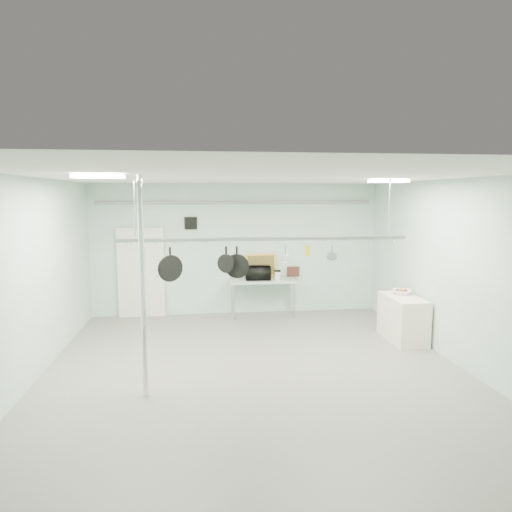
{
  "coord_description": "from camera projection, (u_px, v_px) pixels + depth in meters",
  "views": [
    {
      "loc": [
        -0.88,
        -7.11,
        2.91
      ],
      "look_at": [
        0.12,
        1.0,
        1.82
      ],
      "focal_mm": 32.0,
      "sensor_mm": 36.0,
      "label": 1
    }
  ],
  "objects": [
    {
      "name": "floor",
      "position": [
        256.0,
        374.0,
        7.48
      ],
      "size": [
        8.0,
        8.0,
        0.0
      ],
      "primitive_type": "plane",
      "color": "gray",
      "rests_on": "ground"
    },
    {
      "name": "ceiling",
      "position": [
        256.0,
        177.0,
        7.06
      ],
      "size": [
        7.0,
        8.0,
        0.02
      ],
      "primitive_type": "cube",
      "color": "silver",
      "rests_on": "back_wall"
    },
    {
      "name": "back_wall",
      "position": [
        236.0,
        249.0,
        11.2
      ],
      "size": [
        7.0,
        0.02,
        3.2
      ],
      "primitive_type": "cube",
      "color": "silver",
      "rests_on": "floor"
    },
    {
      "name": "right_wall",
      "position": [
        461.0,
        274.0,
        7.69
      ],
      "size": [
        0.02,
        8.0,
        3.2
      ],
      "primitive_type": "cube",
      "color": "silver",
      "rests_on": "floor"
    },
    {
      "name": "door",
      "position": [
        141.0,
        274.0,
        10.94
      ],
      "size": [
        1.1,
        0.1,
        2.2
      ],
      "primitive_type": "cube",
      "color": "silver",
      "rests_on": "floor"
    },
    {
      "name": "wall_vent",
      "position": [
        191.0,
        223.0,
        10.96
      ],
      "size": [
        0.3,
        0.04,
        0.3
      ],
      "primitive_type": "cube",
      "color": "black",
      "rests_on": "back_wall"
    },
    {
      "name": "conduit_pipe",
      "position": [
        236.0,
        202.0,
        10.96
      ],
      "size": [
        6.6,
        0.07,
        0.07
      ],
      "primitive_type": "cylinder",
      "rotation": [
        0.0,
        1.57,
        0.0
      ],
      "color": "gray",
      "rests_on": "back_wall"
    },
    {
      "name": "chrome_pole",
      "position": [
        143.0,
        288.0,
        6.47
      ],
      "size": [
        0.08,
        0.08,
        3.2
      ],
      "primitive_type": "cylinder",
      "color": "silver",
      "rests_on": "floor"
    },
    {
      "name": "prep_table",
      "position": [
        263.0,
        282.0,
        10.99
      ],
      "size": [
        1.6,
        0.7,
        0.91
      ],
      "color": "#A4C2AE",
      "rests_on": "floor"
    },
    {
      "name": "side_cabinet",
      "position": [
        403.0,
        319.0,
        9.18
      ],
      "size": [
        0.6,
        1.2,
        0.9
      ],
      "primitive_type": "cube",
      "color": "white",
      "rests_on": "floor"
    },
    {
      "name": "pot_rack",
      "position": [
        266.0,
        237.0,
        7.51
      ],
      "size": [
        4.8,
        0.06,
        1.0
      ],
      "color": "#B7B7BC",
      "rests_on": "ceiling"
    },
    {
      "name": "light_panel_left",
      "position": [
        98.0,
        176.0,
        6.01
      ],
      "size": [
        0.65,
        0.3,
        0.05
      ],
      "primitive_type": "cube",
      "color": "white",
      "rests_on": "ceiling"
    },
    {
      "name": "light_panel_right",
      "position": [
        388.0,
        181.0,
        7.94
      ],
      "size": [
        0.65,
        0.3,
        0.05
      ],
      "primitive_type": "cube",
      "color": "white",
      "rests_on": "ceiling"
    },
    {
      "name": "microwave",
      "position": [
        258.0,
        273.0,
        10.95
      ],
      "size": [
        0.61,
        0.43,
        0.33
      ],
      "primitive_type": "imported",
      "rotation": [
        0.0,
        0.0,
        3.1
      ],
      "color": "black",
      "rests_on": "prep_table"
    },
    {
      "name": "coffee_canister",
      "position": [
        277.0,
        276.0,
        10.89
      ],
      "size": [
        0.19,
        0.19,
        0.2
      ],
      "primitive_type": "cylinder",
      "rotation": [
        0.0,
        0.0,
        0.38
      ],
      "color": "silver",
      "rests_on": "prep_table"
    },
    {
      "name": "painting_large",
      "position": [
        261.0,
        266.0,
        11.23
      ],
      "size": [
        0.79,
        0.18,
        0.58
      ],
      "primitive_type": "cube",
      "rotation": [
        -0.14,
        0.0,
        0.07
      ],
      "color": "#C28B34",
      "rests_on": "prep_table"
    },
    {
      "name": "painting_small",
      "position": [
        293.0,
        272.0,
        11.35
      ],
      "size": [
        0.3,
        0.09,
        0.25
      ],
      "primitive_type": "cube",
      "rotation": [
        -0.17,
        0.0,
        -0.03
      ],
      "color": "#381B13",
      "rests_on": "prep_table"
    },
    {
      "name": "fruit_bowl",
      "position": [
        402.0,
        292.0,
        9.35
      ],
      "size": [
        0.49,
        0.49,
        0.09
      ],
      "primitive_type": "imported",
      "rotation": [
        0.0,
        0.0,
        -0.38
      ],
      "color": "white",
      "rests_on": "side_cabinet"
    },
    {
      "name": "skillet_left",
      "position": [
        170.0,
        265.0,
        7.37
      ],
      "size": [
        0.41,
        0.26,
        0.57
      ],
      "primitive_type": null,
      "rotation": [
        0.0,
        0.0,
        0.49
      ],
      "color": "black",
      "rests_on": "pot_rack"
    },
    {
      "name": "skillet_mid",
      "position": [
        226.0,
        259.0,
        7.47
      ],
      "size": [
        0.3,
        0.19,
        0.42
      ],
      "primitive_type": null,
      "rotation": [
        0.0,
        0.0,
        -0.46
      ],
      "color": "black",
      "rests_on": "pot_rack"
    },
    {
      "name": "skillet_right",
      "position": [
        237.0,
        263.0,
        7.5
      ],
      "size": [
        0.41,
        0.15,
        0.54
      ],
      "primitive_type": null,
      "rotation": [
        0.0,
        0.0,
        -0.24
      ],
      "color": "black",
      "rests_on": "pot_rack"
    },
    {
      "name": "whisk",
      "position": [
        286.0,
        255.0,
        7.59
      ],
      "size": [
        0.17,
        0.17,
        0.3
      ],
      "primitive_type": null,
      "rotation": [
        0.0,
        0.0,
        -0.13
      ],
      "color": "silver",
      "rests_on": "pot_rack"
    },
    {
      "name": "grater",
      "position": [
        308.0,
        251.0,
        7.62
      ],
      "size": [
        0.08,
        0.03,
        0.2
      ],
      "primitive_type": null,
      "rotation": [
        0.0,
        0.0,
        -0.15
      ],
      "color": "gold",
      "rests_on": "pot_rack"
    },
    {
      "name": "saucepan",
      "position": [
        332.0,
        252.0,
        7.68
      ],
      "size": [
        0.17,
        0.12,
        0.26
      ],
      "primitive_type": null,
      "rotation": [
        0.0,
        0.0,
        0.32
      ],
      "color": "#A1A2A6",
      "rests_on": "pot_rack"
    },
    {
      "name": "fruit_cluster",
      "position": [
        402.0,
        290.0,
        9.34
      ],
      "size": [
        0.24,
        0.24,
        0.09
      ],
      "primitive_type": null,
      "color": "#A0160E",
      "rests_on": "fruit_bowl"
    }
  ]
}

